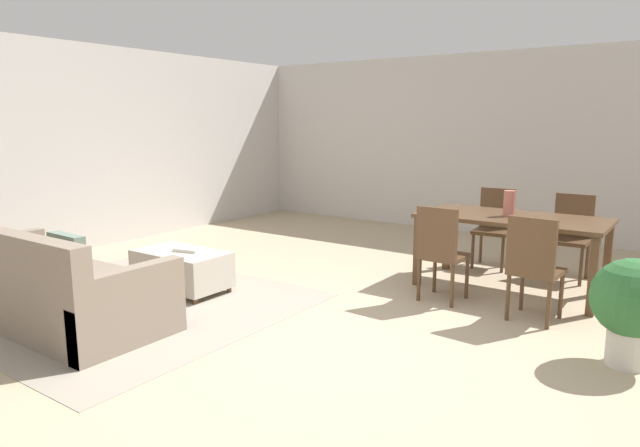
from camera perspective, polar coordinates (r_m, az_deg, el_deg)
name	(u,v)px	position (r m, az deg, el deg)	size (l,w,h in m)	color
ground_plane	(321,342)	(4.46, 0.12, -11.98)	(10.80, 10.80, 0.00)	tan
wall_back	(518,145)	(8.71, 19.54, 7.51)	(9.00, 0.12, 2.70)	beige
wall_left	(53,149)	(7.90, -25.55, 6.86)	(0.12, 11.00, 2.70)	beige
area_rug	(125,303)	(5.64, -19.24, -7.69)	(3.00, 2.80, 0.01)	gray
couch	(49,289)	(5.33, -25.91, -6.05)	(2.23, 0.96, 0.86)	gray
ottoman_table	(182,268)	(5.84, -13.90, -4.43)	(0.96, 0.55, 0.41)	#B7AD9E
dining_table	(512,225)	(5.94, 18.94, -0.12)	(1.79, 0.90, 0.76)	#513823
dining_chair_near_left	(440,249)	(5.38, 12.16, -2.51)	(0.41, 0.41, 0.92)	#513823
dining_chair_near_right	(534,263)	(5.06, 20.94, -3.79)	(0.43, 0.43, 0.92)	#513823
dining_chair_far_left	(495,223)	(6.89, 17.35, 0.07)	(0.43, 0.43, 0.92)	#513823
dining_chair_far_right	(571,232)	(6.64, 24.20, -0.76)	(0.40, 0.40, 0.92)	#513823
vase_centerpiece	(509,203)	(5.90, 18.70, 1.95)	(0.11, 0.11, 0.26)	#B26659
book_on_ottoman	(189,249)	(5.80, -13.16, -2.55)	(0.26, 0.20, 0.03)	silver
potted_plant	(632,303)	(4.47, 29.17, -7.12)	(0.55, 0.55, 0.77)	beige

